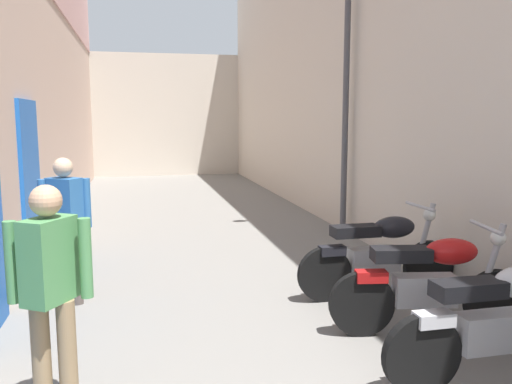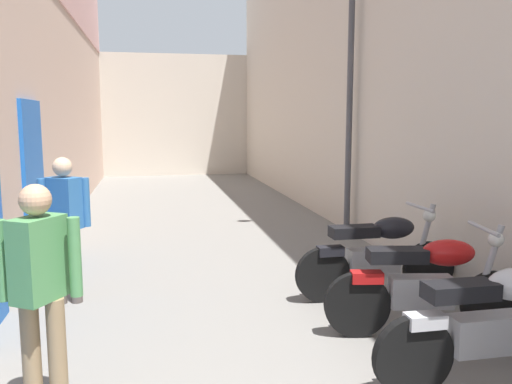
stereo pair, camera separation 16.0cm
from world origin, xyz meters
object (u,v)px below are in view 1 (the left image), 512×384
motorcycle_fourth (431,282)px  pedestrian_mid_alley (51,287)px  pedestrian_further_down (66,220)px  motorcycle_third (501,320)px  motorcycle_fifth (379,253)px  street_lamp (341,75)px

motorcycle_fourth → pedestrian_mid_alley: bearing=-167.2°
motorcycle_fourth → pedestrian_further_down: 3.69m
motorcycle_third → motorcycle_fifth: same height
motorcycle_fifth → pedestrian_further_down: size_ratio=1.18×
motorcycle_third → pedestrian_mid_alley: (-3.14, 0.23, 0.42)m
motorcycle_fifth → pedestrian_mid_alley: 3.63m
motorcycle_third → motorcycle_fourth: bearing=90.0°
pedestrian_mid_alley → street_lamp: bearing=50.9°
motorcycle_fourth → motorcycle_fifth: size_ratio=0.99×
motorcycle_third → pedestrian_mid_alley: 3.17m
pedestrian_mid_alley → pedestrian_further_down: 2.28m
motorcycle_fifth → street_lamp: 3.72m
motorcycle_fourth → pedestrian_mid_alley: (-3.14, -0.71, 0.42)m
motorcycle_third → motorcycle_fourth: (-0.00, 0.94, 0.00)m
motorcycle_fifth → street_lamp: street_lamp is taller
motorcycle_third → motorcycle_fifth: 1.99m
motorcycle_fourth → motorcycle_fifth: bearing=90.0°
pedestrian_mid_alley → street_lamp: street_lamp is taller
pedestrian_further_down → pedestrian_mid_alley: bearing=-85.5°
pedestrian_mid_alley → pedestrian_further_down: size_ratio=1.00×
motorcycle_third → street_lamp: size_ratio=0.41×
pedestrian_further_down → motorcycle_fifth: bearing=-8.7°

